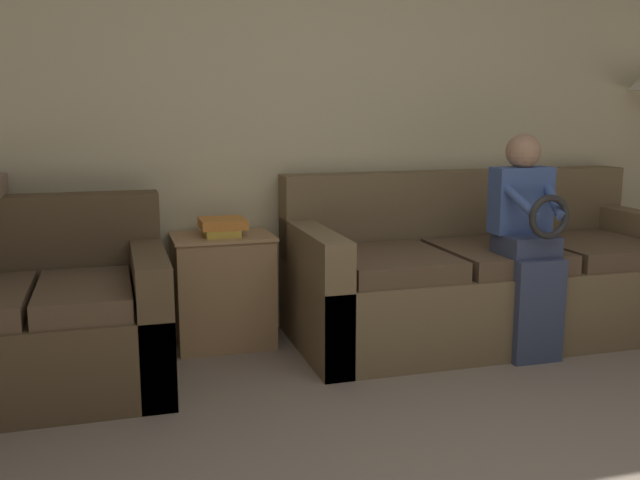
% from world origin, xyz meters
% --- Properties ---
extents(wall_back, '(7.74, 0.06, 2.55)m').
position_xyz_m(wall_back, '(0.00, 2.78, 1.27)').
color(wall_back, beige).
rests_on(wall_back, ground_plane).
extents(couch_main, '(2.29, 0.97, 0.96)m').
position_xyz_m(couch_main, '(0.80, 2.29, 0.34)').
color(couch_main, brown).
rests_on(couch_main, ground_plane).
extents(child_left_seated, '(0.33, 0.38, 1.21)m').
position_xyz_m(child_left_seated, '(0.83, 1.88, 0.67)').
color(child_left_seated, '#384260').
rests_on(child_left_seated, ground_plane).
extents(side_shelf, '(0.56, 0.42, 0.64)m').
position_xyz_m(side_shelf, '(-0.72, 2.52, 0.33)').
color(side_shelf, '#9E7A51').
rests_on(side_shelf, ground_plane).
extents(book_stack, '(0.25, 0.25, 0.09)m').
position_xyz_m(book_stack, '(-0.72, 2.52, 0.69)').
color(book_stack, gold).
rests_on(book_stack, side_shelf).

